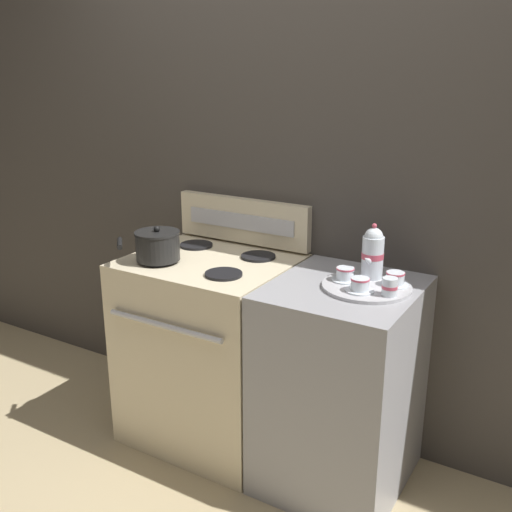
% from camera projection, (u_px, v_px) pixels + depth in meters
% --- Properties ---
extents(ground_plane, '(6.00, 6.00, 0.00)m').
position_uv_depth(ground_plane, '(264.00, 449.00, 2.80)').
color(ground_plane, tan).
extents(wall_back, '(6.00, 0.05, 2.20)m').
position_uv_depth(wall_back, '(302.00, 206.00, 2.74)').
color(wall_back, '#423D38').
rests_on(wall_back, ground).
extents(stove, '(0.72, 0.65, 0.90)m').
position_uv_depth(stove, '(211.00, 349.00, 2.81)').
color(stove, beige).
rests_on(stove, ground).
extents(control_panel, '(0.71, 0.05, 0.21)m').
position_uv_depth(control_panel, '(243.00, 220.00, 2.87)').
color(control_panel, beige).
rests_on(control_panel, stove).
extents(side_counter, '(0.57, 0.62, 0.89)m').
position_uv_depth(side_counter, '(340.00, 386.00, 2.49)').
color(side_counter, '#939399').
rests_on(side_counter, ground).
extents(saucepan, '(0.27, 0.27, 0.15)m').
position_uv_depth(saucepan, '(157.00, 245.00, 2.62)').
color(saucepan, black).
rests_on(saucepan, stove).
extents(serving_tray, '(0.35, 0.35, 0.01)m').
position_uv_depth(serving_tray, '(367.00, 287.00, 2.33)').
color(serving_tray, '#B2B2B7').
rests_on(serving_tray, side_counter).
extents(teapot, '(0.09, 0.14, 0.23)m').
position_uv_depth(teapot, '(373.00, 253.00, 2.38)').
color(teapot, silver).
rests_on(teapot, serving_tray).
extents(teacup_left, '(0.11, 0.11, 0.05)m').
position_uv_depth(teacup_left, '(360.00, 285.00, 2.26)').
color(teacup_left, silver).
rests_on(teacup_left, serving_tray).
extents(teacup_right, '(0.11, 0.11, 0.05)m').
position_uv_depth(teacup_right, '(395.00, 279.00, 2.32)').
color(teacup_right, silver).
rests_on(teacup_right, serving_tray).
extents(teacup_front, '(0.11, 0.11, 0.05)m').
position_uv_depth(teacup_front, '(345.00, 274.00, 2.37)').
color(teacup_front, silver).
rests_on(teacup_front, serving_tray).
extents(creamer_jug, '(0.06, 0.06, 0.07)m').
position_uv_depth(creamer_jug, '(390.00, 287.00, 2.21)').
color(creamer_jug, silver).
rests_on(creamer_jug, serving_tray).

